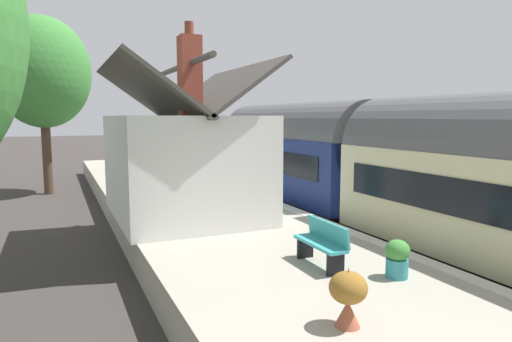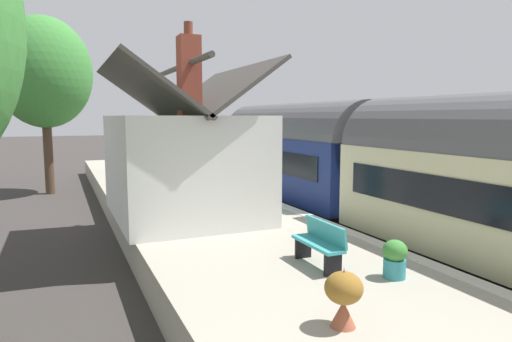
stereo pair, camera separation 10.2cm
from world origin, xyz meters
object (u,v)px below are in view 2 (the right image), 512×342
object	(u,v)px
train	(368,168)
bench_near_building	(170,169)
planter_edge_near	(395,258)
planter_edge_far	(130,161)
tree_far_left	(44,73)
bench_mid_platform	(153,161)
station_sign_board	(211,158)
planter_under_sign	(122,173)
planter_corner_building	(344,295)
planter_by_door	(118,164)
planter_bench_left	(174,170)
station_building	(183,161)
bench_by_lamp	(320,242)
planter_bench_right	(188,171)
lamp_post_platform	(181,122)

from	to	relation	value
train	bench_near_building	size ratio (longest dim) A/B	13.35
planter_edge_near	planter_edge_far	xyz separation A→B (m)	(19.46, 1.93, 0.08)
train	bench_near_building	bearing A→B (deg)	22.72
planter_edge_near	tree_far_left	distance (m)	19.47
bench_mid_platform	station_sign_board	distance (m)	6.81
bench_near_building	planter_under_sign	size ratio (longest dim) A/B	1.64
station_sign_board	bench_mid_platform	bearing A→B (deg)	10.08
planter_corner_building	tree_far_left	bearing A→B (deg)	11.88
planter_edge_near	planter_by_door	xyz separation A→B (m)	(18.24, 2.69, 0.08)
bench_near_building	planter_bench_left	world-z (taller)	bench_near_building
tree_far_left	bench_near_building	bearing A→B (deg)	-122.26
station_sign_board	planter_bench_left	bearing A→B (deg)	8.20
bench_mid_platform	planter_corner_building	xyz separation A→B (m)	(-19.78, 1.13, -0.02)
train	bench_near_building	world-z (taller)	train
planter_edge_far	tree_far_left	bearing A→B (deg)	110.53
station_sign_board	train	bearing A→B (deg)	-156.95
train	station_building	bearing A→B (deg)	72.79
station_building	planter_by_door	xyz separation A→B (m)	(11.52, 0.52, -1.15)
planter_bench_left	planter_edge_far	bearing A→B (deg)	26.08
train	bench_by_lamp	distance (m)	5.77
train	planter_bench_right	size ratio (longest dim) A/B	21.02
planter_under_sign	lamp_post_platform	bearing A→B (deg)	-53.42
bench_mid_platform	planter_edge_near	distance (m)	18.56
bench_by_lamp	station_sign_board	size ratio (longest dim) A/B	0.89
planter_under_sign	planter_edge_far	distance (m)	5.56
bench_by_lamp	planter_under_sign	size ratio (longest dim) A/B	1.62
train	bench_mid_platform	size ratio (longest dim) A/B	13.40
planter_edge_far	station_sign_board	xyz separation A→B (m)	(-7.59, -2.28, 0.74)
planter_corner_building	station_sign_board	bearing A→B (deg)	-10.00
train	bench_mid_platform	distance (m)	14.13
planter_by_door	train	bearing A→B (deg)	-155.76
planter_by_door	tree_far_left	size ratio (longest dim) A/B	0.10
bench_mid_platform	tree_far_left	distance (m)	6.88
bench_by_lamp	bench_near_building	bearing A→B (deg)	-0.54
train	bench_mid_platform	bearing A→B (deg)	16.86
planter_edge_far	planter_bench_right	distance (m)	6.03
tree_far_left	bench_mid_platform	bearing A→B (deg)	-83.42
station_sign_board	planter_corner_building	bearing A→B (deg)	170.00
station_building	planter_corner_building	size ratio (longest dim) A/B	6.80
planter_bench_left	tree_far_left	xyz separation A→B (m)	(1.92, 5.75, 4.73)
train	tree_far_left	bearing A→B (deg)	35.65
tree_far_left	train	bearing A→B (deg)	-144.35
planter_bench_left	planter_edge_near	bearing A→B (deg)	-179.12
station_building	tree_far_left	bearing A→B (deg)	18.83
planter_by_door	planter_bench_left	distance (m)	3.31
station_building	bench_mid_platform	world-z (taller)	station_building
planter_under_sign	planter_edge_far	size ratio (longest dim) A/B	1.02
planter_edge_near	planter_corner_building	distance (m)	2.32
lamp_post_platform	tree_far_left	xyz separation A→B (m)	(1.46, 6.27, 2.35)
station_sign_board	tree_far_left	xyz separation A→B (m)	(6.07, 6.35, 3.80)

